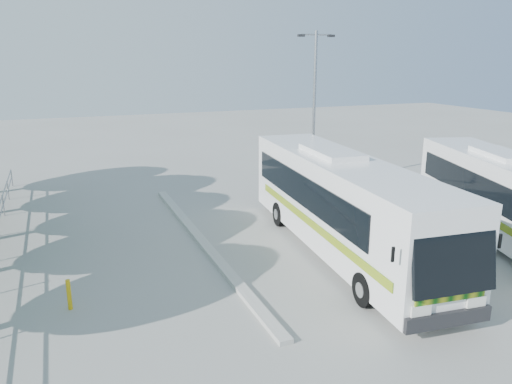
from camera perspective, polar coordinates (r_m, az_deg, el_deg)
name	(u,v)px	position (r m, az deg, el deg)	size (l,w,h in m)	color
ground	(274,252)	(19.37, 2.08, -6.92)	(100.00, 100.00, 0.00)	#9C9C97
kerb_divider	(202,241)	(20.37, -6.18, -5.63)	(0.40, 16.00, 0.15)	#B2B2AD
coach_main	(342,203)	(19.02, 9.83, -1.22)	(3.84, 13.25, 3.62)	white
coach_adjacent	(511,199)	(22.24, 27.12, -0.69)	(5.94, 12.26, 3.36)	white
lamppost	(314,103)	(28.42, 6.67, 10.03)	(2.12, 0.43, 8.66)	#999CA2
bollard	(69,295)	(16.08, -20.58, -10.93)	(0.13, 0.13, 0.95)	gold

